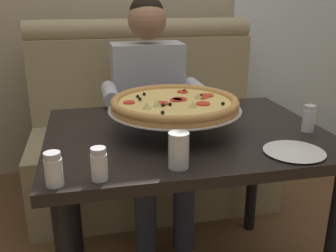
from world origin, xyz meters
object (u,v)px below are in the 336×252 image
pizza (175,104)px  diner_main (151,102)px  dining_table (186,154)px  shaker_parmesan (308,120)px  plate_near_left (294,150)px  booth_bench (150,137)px  patio_chair (249,72)px  drinking_glass (179,152)px  shaker_oregano (99,166)px  shaker_pepper_flakes (54,172)px

pizza → diner_main: bearing=88.9°
dining_table → pizza: (-0.05, 0.01, 0.21)m
shaker_parmesan → plate_near_left: shaker_parmesan is taller
booth_bench → patio_chair: (1.28, 1.32, 0.13)m
drinking_glass → diner_main: bearing=85.1°
pizza → drinking_glass: size_ratio=4.55×
drinking_glass → patio_chair: bearing=61.3°
pizza → patio_chair: 2.59m
shaker_oregano → shaker_pepper_flakes: bearing=-176.5°
booth_bench → shaker_oregano: size_ratio=14.68×
booth_bench → dining_table: size_ratio=1.34×
dining_table → diner_main: 0.63m
shaker_pepper_flakes → drinking_glass: drinking_glass is taller
diner_main → pizza: diner_main is taller
dining_table → patio_chair: size_ratio=1.28×
booth_bench → shaker_parmesan: (0.47, -1.00, 0.40)m
diner_main → shaker_pepper_flakes: 1.09m
plate_near_left → drinking_glass: 0.42m
booth_bench → patio_chair: booth_bench is taller
plate_near_left → booth_bench: bearing=104.3°
diner_main → shaker_parmesan: bearing=-55.6°
shaker_oregano → plate_near_left: size_ratio=0.48×
shaker_parmesan → booth_bench: bearing=115.1°
pizza → shaker_pepper_flakes: 0.59m
shaker_oregano → patio_chair: size_ratio=0.12×
booth_bench → shaker_oregano: (-0.36, -1.25, 0.40)m
pizza → shaker_oregano: size_ratio=5.22×
booth_bench → dining_table: 0.92m
dining_table → drinking_glass: 0.38m
dining_table → shaker_parmesan: bearing=-13.6°
booth_bench → pizza: 1.00m
shaker_parmesan → shaker_pepper_flakes: bearing=-165.0°
booth_bench → plate_near_left: (0.30, -1.19, 0.37)m
shaker_pepper_flakes → booth_bench: bearing=68.8°
booth_bench → patio_chair: bearing=46.0°
shaker_parmesan → shaker_oregano: bearing=-163.4°
dining_table → patio_chair: 2.55m
pizza → shaker_oregano: (-0.32, -0.37, -0.07)m
shaker_parmesan → patio_chair: shaker_parmesan is taller
shaker_parmesan → drinking_glass: 0.62m
diner_main → pizza: size_ratio=2.43×
booth_bench → shaker_oregano: bearing=-106.1°
shaker_oregano → shaker_pepper_flakes: 0.13m
shaker_parmesan → plate_near_left: 0.25m
shaker_oregano → drinking_glass: 0.25m
booth_bench → shaker_pepper_flakes: 1.41m
dining_table → patio_chair: (1.28, 2.21, -0.13)m
booth_bench → drinking_glass: bearing=-95.4°
drinking_glass → shaker_oregano: bearing=-172.4°
booth_bench → pizza: booth_bench is taller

